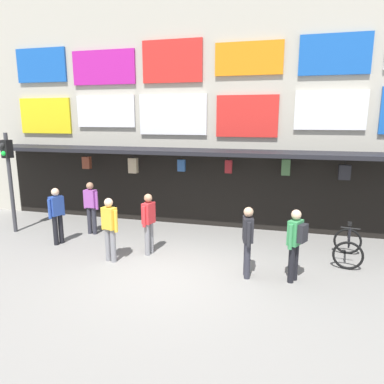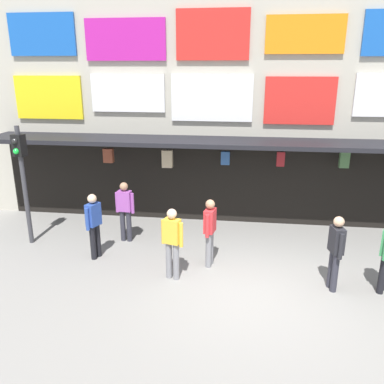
{
  "view_description": "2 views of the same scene",
  "coord_description": "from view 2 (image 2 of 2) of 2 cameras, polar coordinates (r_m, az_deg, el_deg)",
  "views": [
    {
      "loc": [
        2.44,
        -7.43,
        3.65
      ],
      "look_at": [
        0.06,
        1.6,
        1.67
      ],
      "focal_mm": 32.8,
      "sensor_mm": 36.0,
      "label": 1
    },
    {
      "loc": [
        -0.31,
        -7.63,
        4.63
      ],
      "look_at": [
        -1.48,
        1.49,
        1.7
      ],
      "focal_mm": 37.12,
      "sensor_mm": 36.0,
      "label": 2
    }
  ],
  "objects": [
    {
      "name": "pedestrian_in_green",
      "position": [
        8.86,
        -2.86,
        -6.9
      ],
      "size": [
        0.51,
        0.31,
        1.68
      ],
      "color": "gray",
      "rests_on": "ground"
    },
    {
      "name": "pedestrian_in_red",
      "position": [
        10.89,
        -9.6,
        -2.34
      ],
      "size": [
        0.53,
        0.25,
        1.68
      ],
      "color": "#2D2D38",
      "rests_on": "ground"
    },
    {
      "name": "shopfront",
      "position": [
        12.22,
        9.05,
        14.34
      ],
      "size": [
        18.0,
        2.6,
        8.0
      ],
      "color": "#B2AD9E",
      "rests_on": "ground"
    },
    {
      "name": "ground_plane",
      "position": [
        8.93,
        8.48,
        -13.76
      ],
      "size": [
        80.0,
        80.0,
        0.0
      ],
      "primitive_type": "plane",
      "color": "gray"
    },
    {
      "name": "pedestrian_in_yellow",
      "position": [
        9.42,
        2.58,
        -5.34
      ],
      "size": [
        0.29,
        0.52,
        1.68
      ],
      "color": "gray",
      "rests_on": "ground"
    },
    {
      "name": "pedestrian_in_white",
      "position": [
        8.96,
        19.94,
        -7.73
      ],
      "size": [
        0.29,
        0.52,
        1.68
      ],
      "color": "#2D2D38",
      "rests_on": "ground"
    },
    {
      "name": "pedestrian_in_blue",
      "position": [
        10.09,
        -13.91,
        -4.28
      ],
      "size": [
        0.33,
        0.5,
        1.68
      ],
      "color": "black",
      "rests_on": "ground"
    },
    {
      "name": "traffic_light_near",
      "position": [
        11.18,
        -23.27,
        3.35
      ],
      "size": [
        0.32,
        0.35,
        3.2
      ],
      "color": "#38383D",
      "rests_on": "ground"
    }
  ]
}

